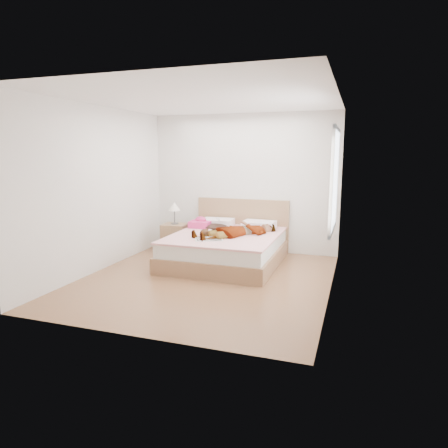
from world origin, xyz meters
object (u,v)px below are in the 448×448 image
at_px(magazine, 209,239).
at_px(nightstand, 175,236).
at_px(bed, 227,246).
at_px(towel, 200,223).
at_px(coffee_mug, 210,232).
at_px(woman, 238,228).
at_px(plush_toy, 205,232).
at_px(phone, 218,219).

distance_m(magazine, nightstand, 1.42).
distance_m(bed, towel, 0.80).
distance_m(coffee_mug, nightstand, 1.13).
xyz_separation_m(towel, coffee_mug, (0.41, -0.60, -0.03)).
relative_size(magazine, coffee_mug, 4.24).
distance_m(woman, bed, 0.41).
bearing_deg(plush_toy, nightstand, 141.67).
xyz_separation_m(woman, bed, (-0.21, 0.08, -0.34)).
distance_m(woman, plush_toy, 0.57).
height_order(coffee_mug, nightstand, nightstand).
relative_size(phone, nightstand, 0.10).
height_order(woman, coffee_mug, woman).
relative_size(magazine, nightstand, 0.53).
relative_size(magazine, plush_toy, 2.36).
bearing_deg(coffee_mug, phone, 95.34).
bearing_deg(nightstand, woman, -17.07).
bearing_deg(nightstand, phone, -1.46).
height_order(towel, nightstand, nightstand).
height_order(bed, towel, bed).
bearing_deg(magazine, nightstand, 138.01).
bearing_deg(plush_toy, coffee_mug, 63.82).
height_order(bed, plush_toy, bed).
distance_m(bed, coffee_mug, 0.44).
bearing_deg(plush_toy, woman, 29.04).
height_order(bed, coffee_mug, bed).
relative_size(woman, coffee_mug, 13.04).
distance_m(plush_toy, nightstand, 1.15).
height_order(phone, plush_toy, phone).
distance_m(phone, coffee_mug, 0.60).
xyz_separation_m(towel, magazine, (0.53, -0.94, -0.07)).
bearing_deg(bed, nightstand, 163.36).
height_order(coffee_mug, plush_toy, plush_toy).
bearing_deg(nightstand, plush_toy, -38.33).
bearing_deg(bed, plush_toy, -128.69).
height_order(phone, nightstand, nightstand).
bearing_deg(woman, nightstand, -157.05).
xyz_separation_m(woman, towel, (-0.86, 0.42, -0.03)).
relative_size(phone, plush_toy, 0.45).
xyz_separation_m(bed, nightstand, (-1.16, 0.35, 0.04)).
distance_m(phone, towel, 0.37).
relative_size(plush_toy, nightstand, 0.23).
bearing_deg(towel, magazine, -60.78).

